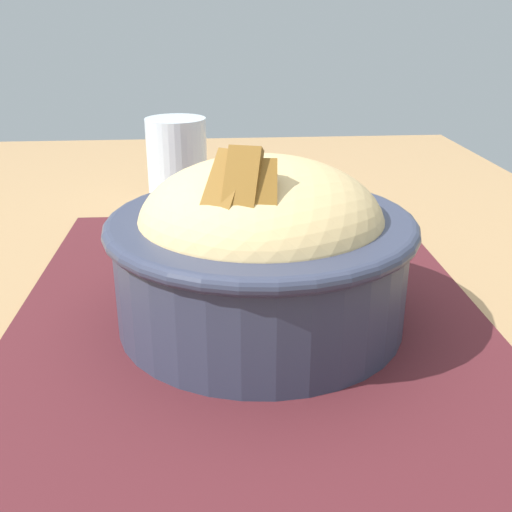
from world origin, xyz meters
TOP-DOWN VIEW (x-y plane):
  - table at (0.00, 0.00)m, footprint 1.34×0.84m
  - placemat at (0.00, -0.03)m, footprint 0.47×0.35m
  - bowl at (-0.01, -0.03)m, footprint 0.23×0.23m
  - fork at (0.09, -0.04)m, footprint 0.04×0.13m
  - drinking_glass at (0.32, 0.04)m, footprint 0.07×0.07m

SIDE VIEW (x-z plane):
  - table at x=0.00m, z-range 0.31..1.08m
  - placemat at x=0.00m, z-range 0.77..0.77m
  - fork at x=0.09m, z-range 0.77..0.78m
  - drinking_glass at x=0.32m, z-range 0.76..0.86m
  - bowl at x=-0.01m, z-range 0.76..0.90m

